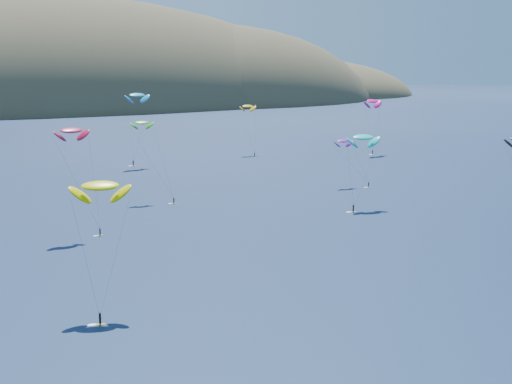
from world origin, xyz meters
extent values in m
plane|color=black|center=(0.00, 0.00, 0.00)|extent=(2800.00, 2800.00, 0.00)
ellipsoid|color=#3D3526|center=(20.00, 560.00, -12.60)|extent=(600.00, 300.00, 210.00)
ellipsoid|color=#3D3526|center=(180.00, 540.00, -9.36)|extent=(320.00, 220.00, 156.00)
ellipsoid|color=#3D3526|center=(300.00, 580.00, -5.04)|extent=(240.00, 180.00, 84.00)
cube|color=gold|center=(-33.26, 35.06, 0.04)|extent=(1.53, 0.76, 0.08)
cylinder|color=black|center=(-33.26, 35.06, 0.96)|extent=(0.34, 0.34, 1.57)
sphere|color=#8C6047|center=(-33.26, 35.06, 1.87)|extent=(0.26, 0.26, 0.26)
ellipsoid|color=#D3CD00|center=(-30.44, 43.99, 19.85)|extent=(9.97, 6.35, 5.14)
cube|color=gold|center=(5.68, 116.76, 0.04)|extent=(1.34, 0.47, 0.07)
cylinder|color=black|center=(5.68, 116.76, 0.86)|extent=(0.31, 0.31, 1.40)
sphere|color=#8C6047|center=(5.68, 116.76, 1.67)|extent=(0.24, 0.24, 0.24)
ellipsoid|color=green|center=(0.32, 127.75, 21.76)|extent=(6.54, 3.39, 3.54)
cube|color=gold|center=(13.85, 189.08, 0.04)|extent=(1.65, 0.88, 0.09)
cylinder|color=black|center=(13.85, 189.08, 1.04)|extent=(0.37, 0.37, 1.69)
sphere|color=#8C6047|center=(13.85, 189.08, 2.02)|extent=(0.28, 0.28, 0.28)
ellipsoid|color=#157FB4|center=(16.79, 191.44, 26.00)|extent=(10.79, 7.17, 5.53)
cube|color=gold|center=(44.98, 86.66, 0.04)|extent=(1.57, 0.61, 0.08)
cylinder|color=black|center=(44.98, 86.66, 1.00)|extent=(0.36, 0.36, 1.63)
sphere|color=#8C6047|center=(44.98, 86.66, 1.95)|extent=(0.27, 0.27, 0.27)
ellipsoid|color=#0CB6AD|center=(51.84, 93.33, 18.69)|extent=(9.79, 5.35, 5.23)
cube|color=gold|center=(68.54, 114.79, 0.04)|extent=(1.31, 0.40, 0.07)
cylinder|color=black|center=(68.54, 114.79, 0.86)|extent=(0.31, 0.31, 1.40)
sphere|color=#8C6047|center=(68.54, 114.79, 1.67)|extent=(0.23, 0.23, 0.23)
ellipsoid|color=#751595|center=(63.29, 121.85, 14.04)|extent=(6.46, 3.07, 3.59)
cube|color=gold|center=(112.07, 177.35, 0.04)|extent=(1.54, 0.83, 0.08)
cylinder|color=black|center=(112.07, 177.35, 0.97)|extent=(0.35, 0.35, 1.58)
sphere|color=#8C6047|center=(112.07, 177.35, 1.88)|extent=(0.26, 0.26, 0.26)
ellipsoid|color=#E50186|center=(114.25, 181.53, 21.78)|extent=(10.82, 7.25, 5.53)
cube|color=gold|center=(-20.91, 89.85, 0.04)|extent=(1.38, 0.62, 0.07)
cylinder|color=black|center=(-20.91, 89.85, 0.87)|extent=(0.31, 0.31, 1.42)
sphere|color=#8C6047|center=(-20.91, 89.85, 1.70)|extent=(0.24, 0.24, 0.24)
ellipsoid|color=#A81233|center=(-25.30, 94.99, 23.73)|extent=(8.52, 5.12, 4.45)
cube|color=gold|center=(65.25, 192.47, 0.03)|extent=(1.30, 0.55, 0.07)
cylinder|color=black|center=(65.25, 192.47, 0.82)|extent=(0.29, 0.29, 1.34)
sphere|color=#8C6047|center=(65.25, 192.47, 1.60)|extent=(0.23, 0.23, 0.23)
ellipsoid|color=gold|center=(66.91, 202.97, 19.70)|extent=(7.97, 4.58, 4.21)
camera|label=1|loc=(-54.90, -68.15, 40.30)|focal=50.00mm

